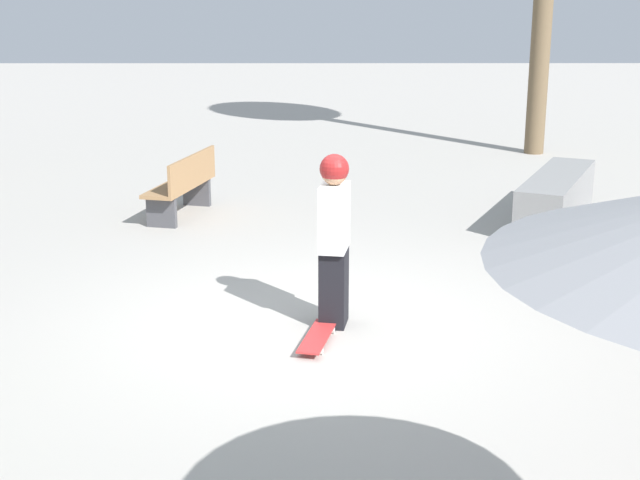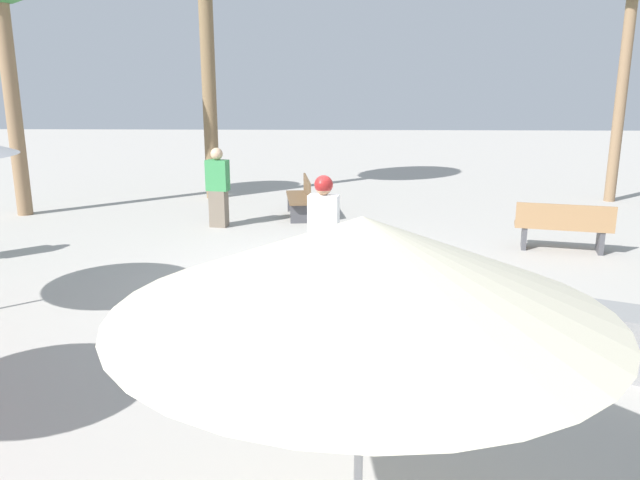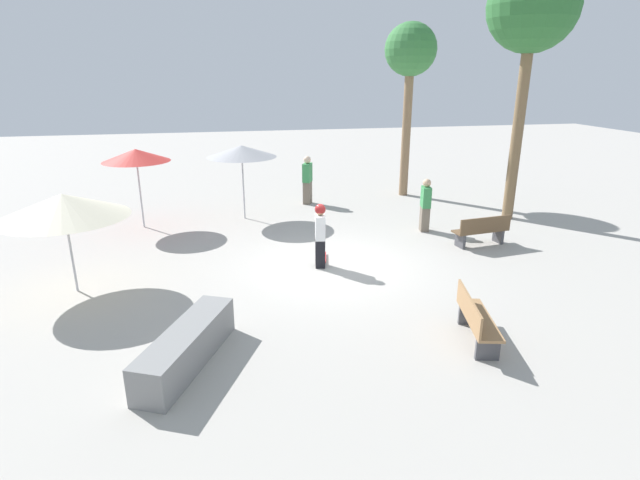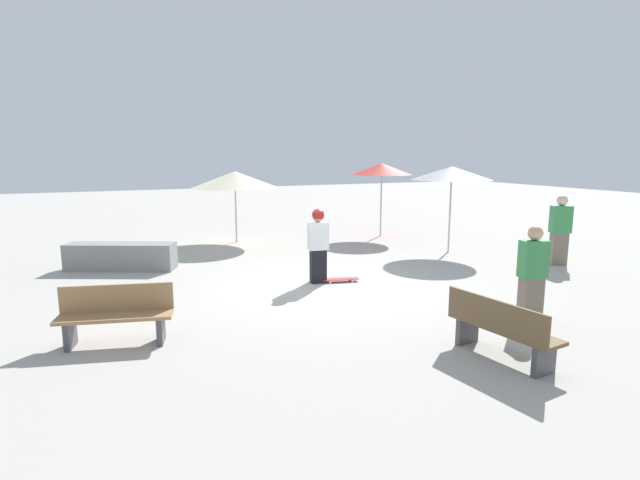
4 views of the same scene
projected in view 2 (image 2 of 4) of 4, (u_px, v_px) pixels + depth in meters
The scene contains 7 objects.
ground_plane at pixel (328, 278), 9.34m from camera, with size 60.00×60.00×0.00m, color #ADA8A0.
skater_main at pixel (324, 227), 8.84m from camera, with size 0.46×0.30×1.59m.
skateboard at pixel (293, 277), 9.20m from camera, with size 0.82×0.37×0.07m.
bench_near at pixel (301, 198), 13.50m from camera, with size 0.64×1.64×0.85m.
bench_far at pixel (563, 227), 10.73m from camera, with size 1.66×0.81×0.85m.
shade_umbrella_cream at pixel (362, 264), 3.20m from camera, with size 2.63×2.63×2.19m.
bystander_far at pixel (218, 188), 12.49m from camera, with size 0.47×0.32×1.60m.
Camera 2 is at (-0.16, 8.92, 2.85)m, focal length 35.00 mm.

